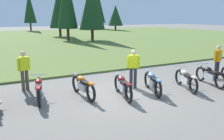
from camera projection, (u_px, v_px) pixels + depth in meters
name	position (u px, v px, depth m)	size (l,w,h in m)	color
ground_plane	(119.00, 95.00, 9.69)	(140.00, 140.00, 0.00)	slate
grass_moorland	(20.00, 40.00, 31.88)	(80.00, 44.00, 0.10)	#5B7033
forest_treeline	(17.00, 7.00, 35.79)	(46.46, 29.22, 8.69)	#47331E
motorcycle_red	(39.00, 89.00, 8.96)	(0.72, 2.07, 0.88)	black
motorcycle_orange	(83.00, 86.00, 9.42)	(0.62, 2.10, 0.88)	black
motorcycle_maroon	(123.00, 86.00, 9.40)	(0.73, 2.07, 0.88)	black
motorcycle_sky_blue	(152.00, 82.00, 9.96)	(0.89, 2.01, 0.88)	black
motorcycle_cream	(186.00, 79.00, 10.45)	(0.89, 2.01, 0.88)	black
motorcycle_black	(210.00, 75.00, 11.07)	(0.73, 2.07, 0.88)	black
rider_near_row_end	(24.00, 69.00, 10.06)	(0.53, 0.31, 1.67)	#4C4233
rider_in_hivis_vest	(133.00, 66.00, 10.50)	(0.49, 0.37, 1.67)	#2D2D38
rider_with_back_turned	(218.00, 60.00, 12.05)	(0.54, 0.29, 1.67)	#2D2D38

